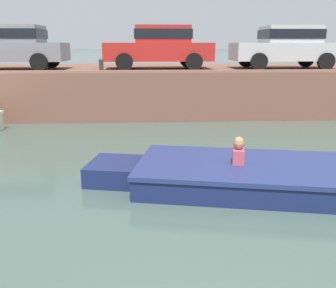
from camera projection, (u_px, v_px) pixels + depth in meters
ground_plane at (168, 177)px, 7.28m from camera, size 400.00×400.00×0.00m
far_quay_wall at (157, 88)px, 15.06m from camera, size 60.00×6.00×1.61m
far_wall_coping at (159, 71)px, 12.06m from camera, size 60.00×0.24×0.08m
motorboat_passing at (266, 176)px, 6.68m from camera, size 6.21×2.96×0.93m
car_leftmost_grey at (12, 45)px, 13.38m from camera, size 3.92×1.90×1.54m
car_left_inner_red at (160, 45)px, 13.64m from camera, size 3.95×2.03×1.54m
car_centre_silver at (287, 45)px, 13.88m from camera, size 3.89×1.94×1.54m
mooring_bollard_mid at (101, 65)px, 12.04m from camera, size 0.15×0.15×0.45m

